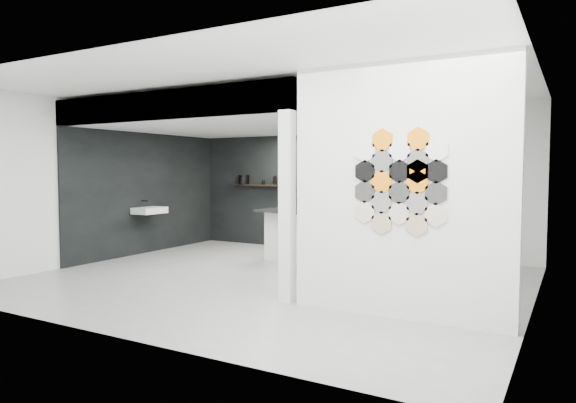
% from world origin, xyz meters
% --- Properties ---
extents(floor, '(7.00, 6.00, 0.01)m').
position_xyz_m(floor, '(0.00, 0.00, -0.01)').
color(floor, slate).
extents(partition_panel, '(2.45, 0.15, 2.80)m').
position_xyz_m(partition_panel, '(2.23, -1.00, 1.40)').
color(partition_panel, silver).
rests_on(partition_panel, floor).
extents(bay_clad_back, '(4.40, 0.04, 2.35)m').
position_xyz_m(bay_clad_back, '(-1.30, 2.97, 1.18)').
color(bay_clad_back, black).
rests_on(bay_clad_back, floor).
extents(bay_clad_left, '(0.04, 4.00, 2.35)m').
position_xyz_m(bay_clad_left, '(-3.47, 1.00, 1.18)').
color(bay_clad_left, black).
rests_on(bay_clad_left, floor).
extents(bulkhead, '(4.40, 4.00, 0.40)m').
position_xyz_m(bulkhead, '(-1.30, 1.00, 2.55)').
color(bulkhead, silver).
rests_on(bulkhead, corner_column).
extents(corner_column, '(0.16, 0.16, 2.35)m').
position_xyz_m(corner_column, '(0.82, -1.00, 1.18)').
color(corner_column, silver).
rests_on(corner_column, floor).
extents(fascia_beam, '(4.40, 0.16, 0.40)m').
position_xyz_m(fascia_beam, '(-1.30, -0.92, 2.55)').
color(fascia_beam, silver).
rests_on(fascia_beam, corner_column).
extents(wall_basin, '(0.40, 0.60, 0.12)m').
position_xyz_m(wall_basin, '(-3.24, 0.80, 0.85)').
color(wall_basin, silver).
rests_on(wall_basin, bay_clad_left).
extents(display_shelf, '(3.00, 0.15, 0.04)m').
position_xyz_m(display_shelf, '(-1.20, 2.87, 1.30)').
color(display_shelf, black).
rests_on(display_shelf, bay_clad_back).
extents(kitchen_island, '(1.83, 1.00, 1.40)m').
position_xyz_m(kitchen_island, '(-0.19, 1.53, 0.47)').
color(kitchen_island, silver).
rests_on(kitchen_island, floor).
extents(stockpot, '(0.32, 0.32, 0.20)m').
position_xyz_m(stockpot, '(-2.46, 2.87, 1.42)').
color(stockpot, black).
rests_on(stockpot, display_shelf).
extents(kettle, '(0.24, 0.24, 0.15)m').
position_xyz_m(kettle, '(0.08, 2.87, 1.40)').
color(kettle, black).
rests_on(kettle, display_shelf).
extents(glass_bowl, '(0.18, 0.18, 0.10)m').
position_xyz_m(glass_bowl, '(0.15, 2.87, 1.37)').
color(glass_bowl, gray).
rests_on(glass_bowl, display_shelf).
extents(glass_vase, '(0.11, 0.11, 0.12)m').
position_xyz_m(glass_vase, '(0.15, 2.87, 1.38)').
color(glass_vase, gray).
rests_on(glass_vase, display_shelf).
extents(bottle_dark, '(0.09, 0.09, 0.18)m').
position_xyz_m(bottle_dark, '(-1.66, 2.87, 1.41)').
color(bottle_dark, black).
rests_on(bottle_dark, display_shelf).
extents(utensil_cup, '(0.09, 0.09, 0.09)m').
position_xyz_m(utensil_cup, '(-1.95, 2.87, 1.36)').
color(utensil_cup, black).
rests_on(utensil_cup, display_shelf).
extents(hex_tile_cluster, '(1.04, 0.02, 1.16)m').
position_xyz_m(hex_tile_cluster, '(2.26, -1.09, 1.50)').
color(hex_tile_cluster, beige).
rests_on(hex_tile_cluster, partition_panel).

